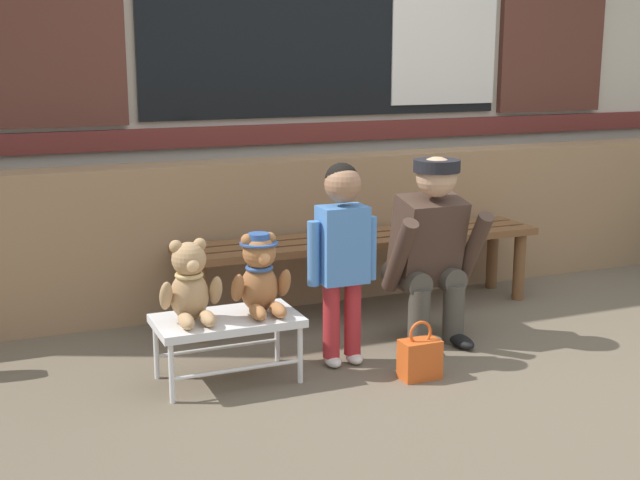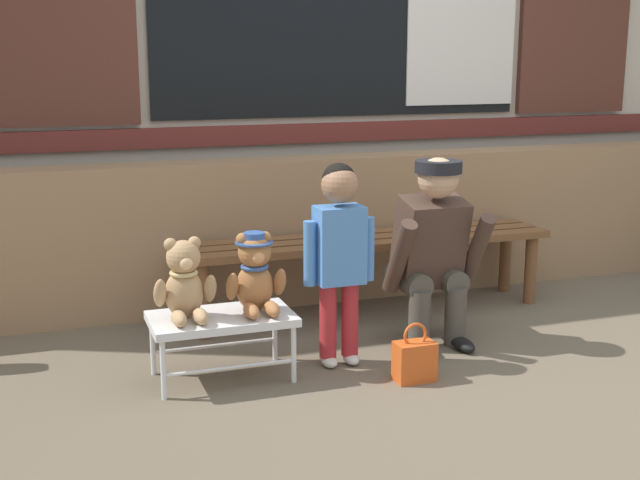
{
  "view_description": "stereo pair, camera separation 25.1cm",
  "coord_description": "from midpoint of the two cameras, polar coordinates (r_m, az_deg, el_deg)",
  "views": [
    {
      "loc": [
        -2.15,
        -3.14,
        1.46
      ],
      "look_at": [
        -0.58,
        0.6,
        0.55
      ],
      "focal_mm": 47.93,
      "sensor_mm": 36.0,
      "label": 1
    },
    {
      "loc": [
        -1.92,
        -3.23,
        1.46
      ],
      "look_at": [
        -0.58,
        0.6,
        0.55
      ],
      "focal_mm": 47.93,
      "sensor_mm": 36.0,
      "label": 2
    }
  ],
  "objects": [
    {
      "name": "teddy_bear_with_hat",
      "position": [
        3.83,
        -2.47,
        -2.33
      ],
      "size": [
        0.28,
        0.27,
        0.36
      ],
      "color": "#A86B3D",
      "rests_on": "small_display_bench"
    },
    {
      "name": "small_display_bench",
      "position": [
        3.84,
        -4.72,
        -5.51
      ],
      "size": [
        0.64,
        0.36,
        0.3
      ],
      "color": "silver",
      "rests_on": "ground"
    },
    {
      "name": "adult_crouching",
      "position": [
        4.31,
        9.26,
        -0.67
      ],
      "size": [
        0.5,
        0.49,
        0.95
      ],
      "color": "#4C473D",
      "rests_on": "ground"
    },
    {
      "name": "brick_low_wall",
      "position": [
        5.15,
        4.48,
        0.97
      ],
      "size": [
        7.32,
        0.25,
        0.85
      ],
      "primitive_type": "cube",
      "color": "#997551",
      "rests_on": "ground"
    },
    {
      "name": "child_standing",
      "position": [
        3.93,
        3.13,
        -0.16
      ],
      "size": [
        0.35,
        0.18,
        0.96
      ],
      "color": "#B7282D",
      "rests_on": "ground"
    },
    {
      "name": "teddy_bear_plain",
      "position": [
        3.75,
        -7.15,
        -2.86
      ],
      "size": [
        0.28,
        0.26,
        0.36
      ],
      "color": "tan",
      "rests_on": "small_display_bench"
    },
    {
      "name": "wooden_bench_long",
      "position": [
        4.78,
        4.75,
        -0.58
      ],
      "size": [
        2.1,
        0.4,
        0.44
      ],
      "color": "brown",
      "rests_on": "ground"
    },
    {
      "name": "ground_plane",
      "position": [
        4.05,
        12.57,
        -8.8
      ],
      "size": [
        60.0,
        60.0,
        0.0
      ],
      "primitive_type": "plane",
      "color": "brown"
    },
    {
      "name": "handbag_on_ground",
      "position": [
        3.9,
        8.19,
        -7.96
      ],
      "size": [
        0.18,
        0.11,
        0.27
      ],
      "color": "#DB561E",
      "rests_on": "ground"
    }
  ]
}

